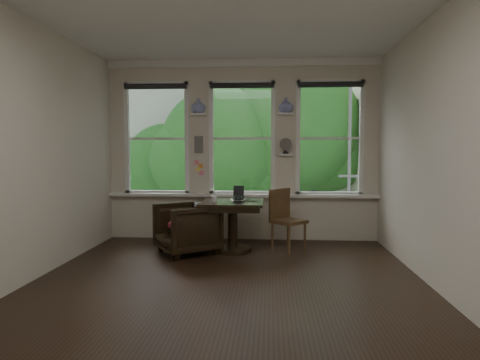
# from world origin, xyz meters

# --- Properties ---
(ground) EXTENTS (4.50, 4.50, 0.00)m
(ground) POSITION_xyz_m (0.00, 0.00, 0.00)
(ground) COLOR black
(ground) RESTS_ON ground
(ceiling) EXTENTS (4.50, 4.50, 0.00)m
(ceiling) POSITION_xyz_m (0.00, 0.00, 3.00)
(ceiling) COLOR silver
(ceiling) RESTS_ON ground
(wall_back) EXTENTS (4.50, 0.00, 4.50)m
(wall_back) POSITION_xyz_m (0.00, 2.25, 1.50)
(wall_back) COLOR beige
(wall_back) RESTS_ON ground
(wall_front) EXTENTS (4.50, 0.00, 4.50)m
(wall_front) POSITION_xyz_m (0.00, -2.25, 1.50)
(wall_front) COLOR beige
(wall_front) RESTS_ON ground
(wall_left) EXTENTS (0.00, 4.50, 4.50)m
(wall_left) POSITION_xyz_m (-2.25, 0.00, 1.50)
(wall_left) COLOR beige
(wall_left) RESTS_ON ground
(wall_right) EXTENTS (0.00, 4.50, 4.50)m
(wall_right) POSITION_xyz_m (2.25, 0.00, 1.50)
(wall_right) COLOR beige
(wall_right) RESTS_ON ground
(window_left) EXTENTS (1.10, 0.12, 1.90)m
(window_left) POSITION_xyz_m (-1.45, 2.25, 1.70)
(window_left) COLOR white
(window_left) RESTS_ON ground
(window_center) EXTENTS (1.10, 0.12, 1.90)m
(window_center) POSITION_xyz_m (0.00, 2.25, 1.70)
(window_center) COLOR white
(window_center) RESTS_ON ground
(window_right) EXTENTS (1.10, 0.12, 1.90)m
(window_right) POSITION_xyz_m (1.45, 2.25, 1.70)
(window_right) COLOR white
(window_right) RESTS_ON ground
(shelf_left) EXTENTS (0.26, 0.16, 0.03)m
(shelf_left) POSITION_xyz_m (-0.72, 2.15, 2.10)
(shelf_left) COLOR white
(shelf_left) RESTS_ON ground
(shelf_right) EXTENTS (0.26, 0.16, 0.03)m
(shelf_right) POSITION_xyz_m (0.72, 2.15, 2.10)
(shelf_right) COLOR white
(shelf_right) RESTS_ON ground
(intercom) EXTENTS (0.14, 0.06, 0.28)m
(intercom) POSITION_xyz_m (-0.72, 2.18, 1.60)
(intercom) COLOR #59544F
(intercom) RESTS_ON ground
(sticky_notes) EXTENTS (0.16, 0.01, 0.24)m
(sticky_notes) POSITION_xyz_m (-0.72, 2.19, 1.25)
(sticky_notes) COLOR pink
(sticky_notes) RESTS_ON ground
(desk_fan) EXTENTS (0.20, 0.20, 0.24)m
(desk_fan) POSITION_xyz_m (0.72, 2.13, 1.53)
(desk_fan) COLOR #59544F
(desk_fan) RESTS_ON ground
(vase_left) EXTENTS (0.24, 0.24, 0.25)m
(vase_left) POSITION_xyz_m (-0.72, 2.15, 2.24)
(vase_left) COLOR white
(vase_left) RESTS_ON shelf_left
(vase_right) EXTENTS (0.24, 0.24, 0.25)m
(vase_right) POSITION_xyz_m (0.72, 2.15, 2.24)
(vase_right) COLOR white
(vase_right) RESTS_ON shelf_right
(table) EXTENTS (0.90, 0.90, 0.75)m
(table) POSITION_xyz_m (-0.08, 1.31, 0.38)
(table) COLOR black
(table) RESTS_ON ground
(armchair_left) EXTENTS (1.11, 1.10, 0.73)m
(armchair_left) POSITION_xyz_m (-0.73, 1.13, 0.37)
(armchair_left) COLOR black
(armchair_left) RESTS_ON ground
(cushion_red) EXTENTS (0.45, 0.45, 0.06)m
(cushion_red) POSITION_xyz_m (-0.73, 1.13, 0.45)
(cushion_red) COLOR maroon
(cushion_red) RESTS_ON armchair_left
(side_chair_right) EXTENTS (0.59, 0.59, 0.92)m
(side_chair_right) POSITION_xyz_m (0.75, 1.36, 0.46)
(side_chair_right) COLOR #452E18
(side_chair_right) RESTS_ON ground
(laptop) EXTENTS (0.39, 0.31, 0.03)m
(laptop) POSITION_xyz_m (0.10, 1.38, 0.76)
(laptop) COLOR black
(laptop) RESTS_ON table
(mug) EXTENTS (0.13, 0.13, 0.09)m
(mug) POSITION_xyz_m (-0.33, 1.16, 0.80)
(mug) COLOR white
(mug) RESTS_ON table
(drinking_glass) EXTENTS (0.14, 0.14, 0.11)m
(drinking_glass) POSITION_xyz_m (0.01, 1.20, 0.80)
(drinking_glass) COLOR white
(drinking_glass) RESTS_ON table
(tablet) EXTENTS (0.17, 0.09, 0.22)m
(tablet) POSITION_xyz_m (0.00, 1.45, 0.86)
(tablet) COLOR black
(tablet) RESTS_ON table
(papers) EXTENTS (0.27, 0.34, 0.00)m
(papers) POSITION_xyz_m (-0.01, 1.48, 0.75)
(papers) COLOR silver
(papers) RESTS_ON table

